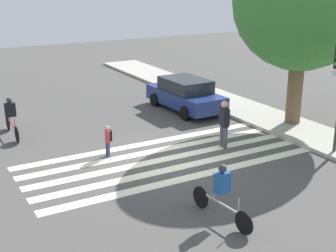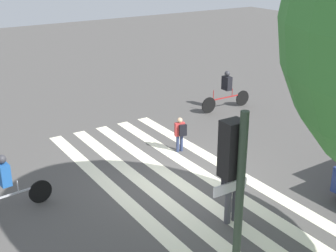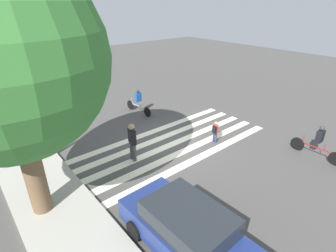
{
  "view_description": "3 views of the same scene",
  "coord_description": "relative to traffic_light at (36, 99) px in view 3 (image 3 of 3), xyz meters",
  "views": [
    {
      "loc": [
        13.29,
        -7.46,
        6.15
      ],
      "look_at": [
        -0.41,
        0.34,
        1.05
      ],
      "focal_mm": 50.0,
      "sensor_mm": 36.0,
      "label": 1
    },
    {
      "loc": [
        6.58,
        9.78,
        6.17
      ],
      "look_at": [
        -0.19,
        -0.74,
        1.38
      ],
      "focal_mm": 50.0,
      "sensor_mm": 36.0,
      "label": 2
    },
    {
      "loc": [
        -8.69,
        7.73,
        6.62
      ],
      "look_at": [
        0.32,
        0.17,
        0.91
      ],
      "focal_mm": 28.0,
      "sensor_mm": 36.0,
      "label": 3
    }
  ],
  "objects": [
    {
      "name": "pedestrian_adult_blue_shirt",
      "position": [
        -2.55,
        -2.9,
        -1.91
      ],
      "size": [
        0.54,
        0.34,
        1.8
      ],
      "rotation": [
        0.0,
        0.0,
        -0.24
      ],
      "color": "#4C4C51",
      "rests_on": "ground_plane"
    },
    {
      "name": "street_tree",
      "position": [
        -3.29,
        1.26,
        2.25
      ],
      "size": [
        5.57,
        5.57,
        7.99
      ],
      "color": "brown",
      "rests_on": "ground_plane"
    },
    {
      "name": "car_parked_dark_suv",
      "position": [
        -7.61,
        -1.46,
        -2.15
      ],
      "size": [
        4.46,
        2.07,
        1.53
      ],
      "rotation": [
        0.0,
        0.0,
        0.03
      ],
      "color": "navy",
      "rests_on": "ground_plane"
    },
    {
      "name": "parking_meter",
      "position": [
        3.69,
        -0.09,
        -1.97
      ],
      "size": [
        0.15,
        0.15,
        1.27
      ],
      "color": "#283828",
      "rests_on": "ground_plane"
    },
    {
      "name": "crosswalk_stripes",
      "position": [
        -2.62,
        -5.34,
        -2.92
      ],
      "size": [
        3.92,
        10.0,
        0.01
      ],
      "color": "#F2EDCC",
      "rests_on": "ground_plane"
    },
    {
      "name": "cyclist_mid_street",
      "position": [
        -7.77,
        -9.46,
        -2.06
      ],
      "size": [
        2.39,
        0.4,
        1.6
      ],
      "rotation": [
        0.0,
        0.0,
        -0.01
      ],
      "color": "black",
      "rests_on": "ground_plane"
    },
    {
      "name": "ground_plane",
      "position": [
        -2.62,
        -5.34,
        -2.93
      ],
      "size": [
        60.0,
        60.0,
        0.0
      ],
      "primitive_type": "plane",
      "color": "#4C4947"
    },
    {
      "name": "sidewalk_curb",
      "position": [
        -2.62,
        0.91,
        -2.86
      ],
      "size": [
        36.0,
        2.5,
        0.14
      ],
      "color": "#ADA89E",
      "rests_on": "ground_plane"
    },
    {
      "name": "traffic_light",
      "position": [
        0.0,
        0.0,
        0.0
      ],
      "size": [
        0.6,
        0.5,
        4.18
      ],
      "color": "#283828",
      "rests_on": "ground_plane"
    },
    {
      "name": "cyclist_near_curb",
      "position": [
        1.84,
        -6.18,
        -2.07
      ],
      "size": [
        2.33,
        0.42,
        1.58
      ],
      "rotation": [
        0.0,
        0.0,
        0.09
      ],
      "color": "black",
      "rests_on": "ground_plane"
    },
    {
      "name": "pedestrian_adult_tall_backpack",
      "position": [
        -3.84,
        -6.97,
        -2.25
      ],
      "size": [
        0.35,
        0.32,
        1.15
      ],
      "rotation": [
        0.0,
        0.0,
        2.86
      ],
      "color": "navy",
      "rests_on": "ground_plane"
    }
  ]
}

